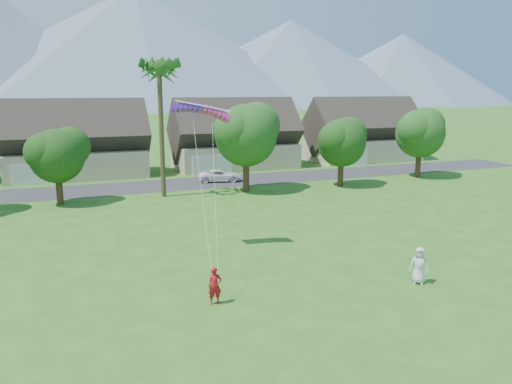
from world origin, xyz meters
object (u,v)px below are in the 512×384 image
kite_flyer (215,286)px  watcher (419,265)px  parafoil_kite (202,109)px  parked_car (220,176)px

kite_flyer → watcher: size_ratio=0.93×
kite_flyer → parafoil_kite: (1.81, 8.19, 7.75)m
watcher → parafoil_kite: bearing=172.5°
parked_car → kite_flyer: bearing=175.2°
kite_flyer → parafoil_kite: size_ratio=0.50×
parafoil_kite → watcher: bearing=-37.3°
kite_flyer → parked_car: bearing=76.8°
watcher → parked_car: size_ratio=0.41×
watcher → kite_flyer: bearing=-147.0°
watcher → parked_car: bearing=131.9°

